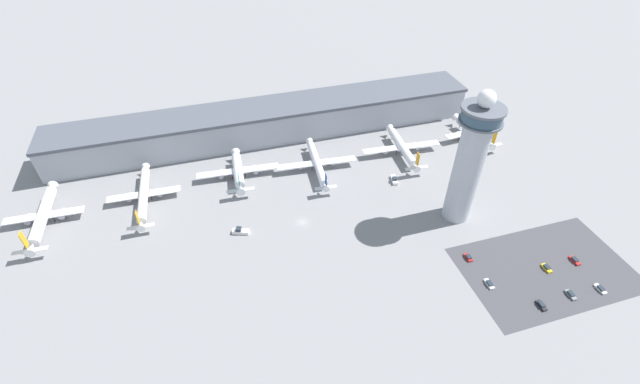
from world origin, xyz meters
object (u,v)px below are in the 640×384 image
Objects in this scene: airplane_gate_bravo at (144,195)px; service_truck_catering at (394,180)px; airplane_gate_alpha at (43,216)px; car_black_suv at (541,305)px; airplane_gate_delta at (317,163)px; airplane_gate_echo at (402,147)px; airplane_gate_foxtrot at (473,131)px; airplane_gate_charlie at (238,171)px; car_navy_sedan at (468,257)px; car_yellow_taxi at (600,289)px; car_red_hatchback at (575,260)px; car_white_wagon at (571,295)px; car_silver_sedan at (489,284)px; car_green_van at (547,268)px; service_truck_fuel at (240,231)px; control_tower at (470,160)px.

service_truck_catering is at bearing -9.26° from airplane_gate_bravo.
airplane_gate_alpha reaches higher than car_black_suv.
airplane_gate_delta is 111.55m from car_black_suv.
service_truck_catering is (153.16, -15.50, -3.42)m from airplane_gate_alpha.
airplane_gate_foxtrot reaches higher than airplane_gate_echo.
airplane_gate_charlie is (82.85, 8.13, -0.06)m from airplane_gate_alpha.
airplane_gate_delta is 9.77× the size of car_navy_sedan.
car_red_hatchback is (0.76, 13.81, 0.03)m from car_yellow_taxi.
airplane_gate_alpha is at bearing 153.27° from car_white_wagon.
car_silver_sedan is at bearing -87.73° from car_navy_sedan.
car_red_hatchback is (79.06, -84.40, -3.64)m from airplane_gate_delta.
airplane_gate_delta is at bearing 128.03° from car_green_van.
service_truck_catering reaches higher than car_green_van.
airplane_gate_bravo is 49.83m from service_truck_fuel.
airplane_gate_bravo reaches higher than service_truck_catering.
airplane_gate_echo is 8.67× the size of car_yellow_taxi.
car_white_wagon is (186.68, -94.00, -3.76)m from airplane_gate_alpha.
airplane_gate_charlie is at bearing 142.59° from car_red_hatchback.
airplane_gate_echo is at bearing 93.31° from control_tower.
airplane_gate_charlie is at bearing 179.41° from airplane_gate_foxtrot.
car_red_hatchback is at bearing -18.62° from car_navy_sedan.
airplane_gate_charlie is 8.77× the size of car_green_van.
control_tower is 1.37× the size of airplane_gate_alpha.
car_silver_sedan is (78.63, -89.69, -3.71)m from airplane_gate_charlie.
airplane_gate_charlie is at bearing 139.25° from car_green_van.
service_truck_fuel is 120.41m from car_green_van.
car_yellow_taxi is at bearing -0.33° from car_black_suv.
airplane_gate_echo is at bearing 0.47° from airplane_gate_bravo.
airplane_gate_charlie is 0.95× the size of airplane_gate_echo.
airplane_gate_bravo is 6.12× the size of service_truck_fuel.
car_yellow_taxi is (32.89, -98.94, -3.82)m from airplane_gate_echo.
service_truck_catering is 85.35m from car_white_wagon.
airplane_gate_delta is 45.42m from airplane_gate_echo.
car_black_suv is at bearing -85.58° from airplane_gate_echo.
car_black_suv is at bearing 179.67° from car_yellow_taxi.
car_navy_sedan is (-7.80, -23.55, -28.81)m from control_tower.
car_yellow_taxi is 46.42m from car_navy_sedan.
airplane_gate_alpha is at bearing 154.47° from car_yellow_taxi.
car_silver_sedan is 17.95m from car_black_suv.
control_tower is at bearing 71.67° from car_navy_sedan.
car_white_wagon is (-12.15, 0.98, 0.01)m from car_yellow_taxi.
car_yellow_taxi is at bearing -25.53° from airplane_gate_alpha.
car_white_wagon is at bearing -26.73° from airplane_gate_alpha.
airplane_gate_delta is at bearing 1.54° from airplane_gate_alpha.
airplane_gate_bravo reaches higher than car_green_van.
car_silver_sedan is at bearing -64.22° from airplane_gate_delta.
car_black_suv reaches higher than car_navy_sedan.
service_truck_catering is at bearing 119.88° from car_yellow_taxi.
control_tower reaches higher than airplane_gate_alpha.
car_navy_sedan reaches higher than car_white_wagon.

